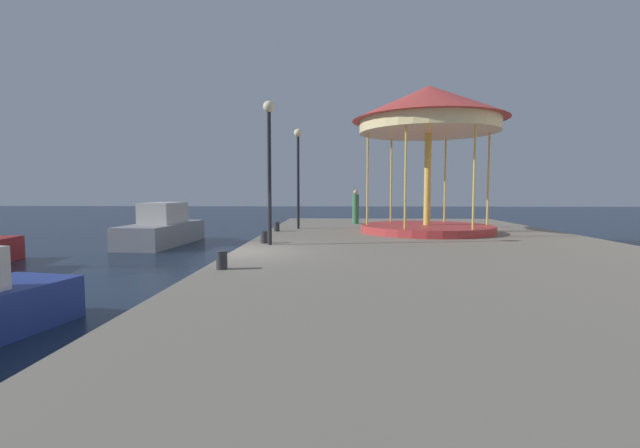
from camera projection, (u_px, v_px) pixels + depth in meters
ground_plane at (233, 279)px, 12.39m from camera, size 120.00×120.00×0.00m
quay_dock at (451, 267)px, 12.12m from camera, size 12.29×29.96×0.80m
motorboat_grey at (163, 229)px, 20.38m from camera, size 2.33×5.62×1.96m
carousel at (429, 123)px, 17.64m from camera, size 6.20×6.20×5.93m
lamp_post_mid_promenade at (269, 148)px, 13.56m from camera, size 0.36×0.36×4.48m
lamp_post_far_end at (298, 161)px, 19.52m from camera, size 0.36×0.36×4.47m
bollard_north at (277, 227)px, 18.43m from camera, size 0.24×0.24×0.40m
bollard_center at (222, 260)px, 9.45m from camera, size 0.24×0.24×0.40m
bollard_south at (264, 237)px, 14.18m from camera, size 0.24×0.24×0.40m
person_near_carousel at (356, 208)px, 22.70m from camera, size 0.34×0.34×1.76m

